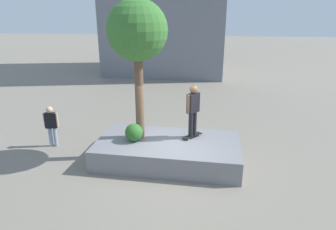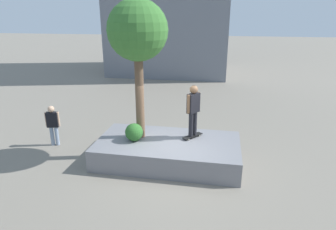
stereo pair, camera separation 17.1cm
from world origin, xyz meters
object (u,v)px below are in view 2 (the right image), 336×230
at_px(plaza_tree, 138,33).
at_px(pedestrian_crossing, 53,123).
at_px(planter_ledge, 168,151).
at_px(skateboard, 192,136).
at_px(skateboarder, 193,107).

distance_m(plaza_tree, pedestrian_crossing, 4.70).
bearing_deg(plaza_tree, planter_ledge, 168.23).
relative_size(skateboard, pedestrian_crossing, 0.49).
xyz_separation_m(plaza_tree, skateboard, (-1.73, -0.23, -3.35)).
xyz_separation_m(skateboard, pedestrian_crossing, (5.13, -0.02, 0.11)).
height_order(planter_ledge, pedestrian_crossing, pedestrian_crossing).
distance_m(plaza_tree, skateboarder, 2.92).
distance_m(skateboard, skateboarder, 1.01).
bearing_deg(skateboard, plaza_tree, 7.46).
height_order(skateboard, pedestrian_crossing, pedestrian_crossing).
relative_size(skateboarder, pedestrian_crossing, 1.13).
distance_m(planter_ledge, pedestrian_crossing, 4.43).
xyz_separation_m(skateboard, skateboarder, (0.00, 0.00, 1.01)).
relative_size(planter_ledge, pedestrian_crossing, 3.04).
distance_m(skateboarder, pedestrian_crossing, 5.21).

